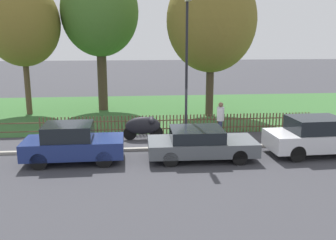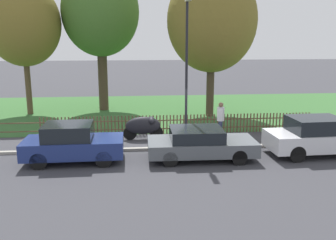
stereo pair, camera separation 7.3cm
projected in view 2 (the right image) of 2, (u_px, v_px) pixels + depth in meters
ground_plane at (186, 150)px, 15.80m from camera, size 120.00×120.00×0.00m
kerb_stone at (186, 148)px, 15.88m from camera, size 32.11×0.20×0.12m
grass_strip at (168, 110)px, 24.28m from camera, size 32.11×12.00×0.01m
park_fence at (179, 124)px, 18.36m from camera, size 32.11×0.05×0.95m
parked_car_silver_hatchback at (72, 143)px, 14.19m from camera, size 3.75×1.75×1.49m
parked_car_black_saloon at (200, 143)px, 14.56m from camera, size 4.21×1.93×1.22m
parked_car_navy_estate at (318, 136)px, 15.03m from camera, size 4.24×1.90×1.54m
covered_motorcycle at (144, 126)px, 17.30m from camera, size 1.85×0.71×1.07m
tree_nearest_kerb at (23, 24)px, 21.90m from camera, size 4.35×4.35×7.92m
tree_behind_motorcycle at (100, 12)px, 23.09m from camera, size 4.78×4.78×8.92m
tree_mid_park at (212, 21)px, 21.33m from camera, size 5.14×5.14×8.53m
pedestrian_near_fence at (221, 118)px, 17.52m from camera, size 0.36×0.39×1.69m
street_lamp at (187, 56)px, 15.63m from camera, size 0.20×0.79×6.26m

